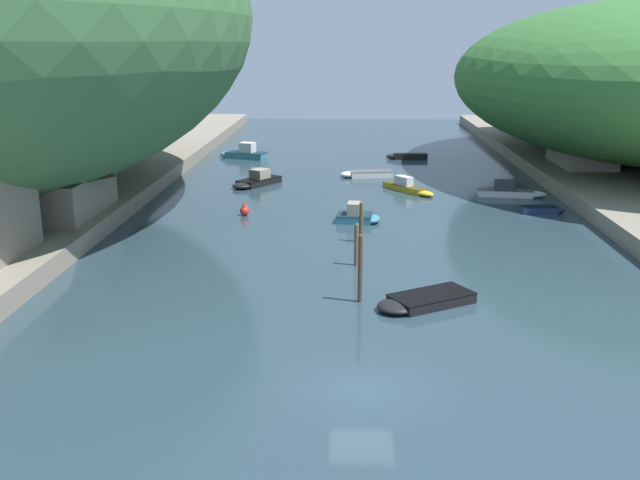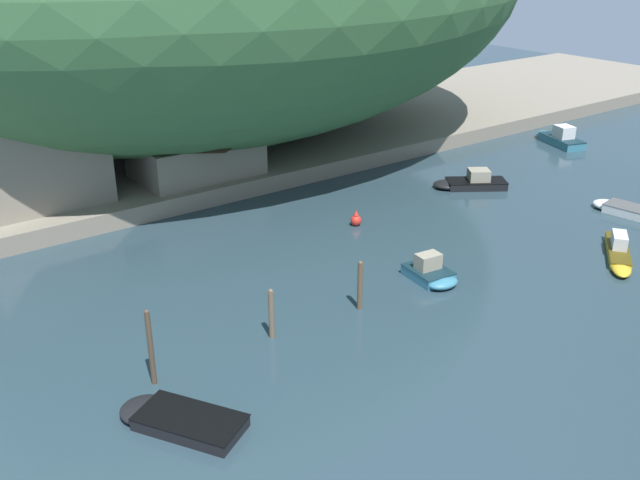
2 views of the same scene
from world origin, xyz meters
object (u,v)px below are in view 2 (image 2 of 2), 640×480
at_px(boat_small_dinghy, 627,210).
at_px(boat_open_rowboat, 619,253).
at_px(boat_red_skiff, 558,138).
at_px(boat_cabin_cruiser, 432,273).
at_px(channel_buoy_near, 356,219).
at_px(boat_far_upstream, 176,419).
at_px(boathouse_shed, 195,147).
at_px(person_by_boathouse, 161,180).
at_px(waterfront_building, 29,137).
at_px(boat_mid_channel, 470,182).

distance_m(boat_small_dinghy, boat_open_rowboat, 7.82).
distance_m(boat_red_skiff, boat_cabin_cruiser, 31.13).
height_order(boat_small_dinghy, channel_buoy_near, channel_buoy_near).
bearing_deg(channel_buoy_near, boat_far_upstream, -58.06).
bearing_deg(boat_red_skiff, boat_far_upstream, -143.08).
relative_size(boat_far_upstream, channel_buoy_near, 5.16).
relative_size(boathouse_shed, boat_open_rowboat, 1.69).
height_order(boathouse_shed, channel_buoy_near, boathouse_shed).
distance_m(boat_far_upstream, boat_open_rowboat, 27.66).
relative_size(boat_open_rowboat, boat_cabin_cruiser, 1.64).
bearing_deg(boat_far_upstream, boat_small_dinghy, -27.21).
bearing_deg(channel_buoy_near, boat_small_dinghy, 59.61).
relative_size(boat_far_upstream, person_by_boathouse, 3.26).
relative_size(boat_red_skiff, boat_open_rowboat, 1.06).
xyz_separation_m(boat_small_dinghy, boat_far_upstream, (2.13, -34.50, -0.03)).
xyz_separation_m(waterfront_building, boat_cabin_cruiser, (22.34, 14.27, -5.06)).
relative_size(boat_cabin_cruiser, person_by_boathouse, 1.98).
bearing_deg(channel_buoy_near, boat_cabin_cruiser, -11.06).
relative_size(boat_far_upstream, boat_mid_channel, 1.00).
bearing_deg(boat_cabin_cruiser, boat_open_rowboat, 164.01).
height_order(waterfront_building, boathouse_shed, waterfront_building).
xyz_separation_m(boathouse_shed, boat_mid_channel, (11.57, 16.48, -2.85)).
distance_m(boat_cabin_cruiser, person_by_boathouse, 19.97).
distance_m(boat_open_rowboat, channel_buoy_near, 15.97).
bearing_deg(boat_mid_channel, boat_red_skiff, -43.47).
distance_m(waterfront_building, channel_buoy_near, 21.66).
bearing_deg(person_by_boathouse, boat_far_upstream, -131.32).
xyz_separation_m(boat_open_rowboat, boat_mid_channel, (-13.74, 2.31, 0.04)).
bearing_deg(person_by_boathouse, boat_small_dinghy, -55.04).
xyz_separation_m(waterfront_building, boathouse_shed, (1.53, 10.92, -2.21)).
height_order(waterfront_building, boat_cabin_cruiser, waterfront_building).
bearing_deg(boat_red_skiff, waterfront_building, -174.85).
bearing_deg(person_by_boathouse, boat_cabin_cruiser, -85.97).
height_order(waterfront_building, boat_mid_channel, waterfront_building).
distance_m(waterfront_building, boat_cabin_cruiser, 26.99).
bearing_deg(boathouse_shed, boat_red_skiff, 75.62).
distance_m(boat_mid_channel, channel_buoy_near, 11.46).
xyz_separation_m(boat_far_upstream, channel_buoy_near, (-11.52, 18.48, 0.15)).
bearing_deg(boat_small_dinghy, channel_buoy_near, 140.75).
bearing_deg(boat_red_skiff, boathouse_shed, -176.46).
distance_m(boat_far_upstream, person_by_boathouse, 23.57).
relative_size(waterfront_building, channel_buoy_near, 8.28).
relative_size(boat_red_skiff, boat_cabin_cruiser, 1.73).
height_order(boat_red_skiff, boat_mid_channel, boat_red_skiff).
height_order(boat_far_upstream, channel_buoy_near, channel_buoy_near).
bearing_deg(boat_open_rowboat, channel_buoy_near, -1.82).
height_order(boathouse_shed, person_by_boathouse, boathouse_shed).
xyz_separation_m(boat_small_dinghy, person_by_boathouse, (-19.32, -24.92, 1.92)).
xyz_separation_m(waterfront_building, boat_far_upstream, (25.26, -2.53, -5.23)).
bearing_deg(boat_cabin_cruiser, channel_buoy_near, -94.46).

